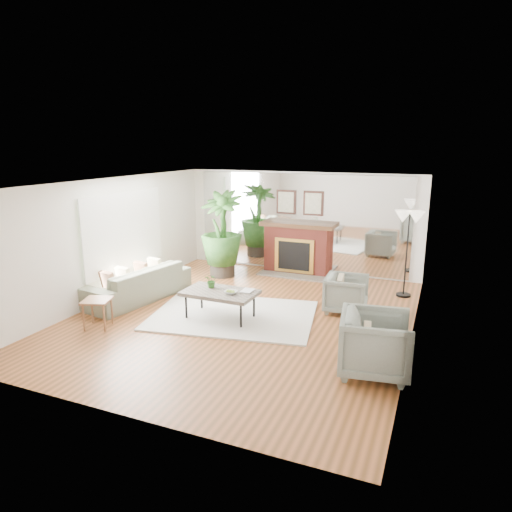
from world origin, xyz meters
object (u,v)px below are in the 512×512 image
at_px(armchair_back, 346,294).
at_px(floor_lamp, 409,224).
at_px(coffee_table, 220,293).
at_px(fireplace, 297,247).
at_px(potted_ficus, 222,231).
at_px(side_table, 97,304).
at_px(sofa, 137,283).
at_px(armchair_front, 375,344).

relative_size(armchair_back, floor_lamp, 0.43).
distance_m(armchair_back, floor_lamp, 2.08).
bearing_deg(armchair_back, coffee_table, 117.51).
height_order(fireplace, coffee_table, fireplace).
bearing_deg(potted_ficus, side_table, -98.39).
xyz_separation_m(sofa, armchair_front, (5.05, -1.35, 0.10)).
distance_m(armchair_back, potted_ficus, 3.65).
relative_size(side_table, floor_lamp, 0.32).
distance_m(sofa, floor_lamp, 5.76).
height_order(sofa, floor_lamp, floor_lamp).
relative_size(sofa, armchair_back, 2.99).
bearing_deg(fireplace, floor_lamp, -17.70).
bearing_deg(coffee_table, side_table, -146.66).
height_order(coffee_table, armchair_front, armchair_front).
bearing_deg(side_table, armchair_back, 32.30).
relative_size(potted_ficus, floor_lamp, 1.14).
xyz_separation_m(coffee_table, floor_lamp, (3.02, 2.67, 1.07)).
bearing_deg(armchair_back, fireplace, 33.49).
xyz_separation_m(sofa, armchair_back, (4.18, 0.93, 0.01)).
bearing_deg(side_table, sofa, 100.92).
distance_m(coffee_table, armchair_front, 3.12).
bearing_deg(armchair_front, coffee_table, 62.50).
bearing_deg(floor_lamp, side_table, -141.35).
xyz_separation_m(coffee_table, potted_ficus, (-1.25, 2.58, 0.62)).
bearing_deg(floor_lamp, armchair_front, -91.16).
xyz_separation_m(coffee_table, armchair_back, (2.07, 1.26, -0.13)).
distance_m(fireplace, armchair_front, 5.23).
height_order(fireplace, floor_lamp, fireplace).
distance_m(potted_ficus, floor_lamp, 4.30).
bearing_deg(armchair_back, floor_lamp, -37.80).
height_order(coffee_table, armchair_back, armchair_back).
distance_m(coffee_table, sofa, 2.13).
bearing_deg(side_table, armchair_front, 2.18).
bearing_deg(fireplace, sofa, -127.54).
bearing_deg(sofa, fireplace, 152.57).
xyz_separation_m(armchair_front, side_table, (-4.76, -0.18, -0.01)).
height_order(coffee_table, side_table, coffee_table).
bearing_deg(sofa, coffee_table, 90.94).
distance_m(armchair_back, side_table, 4.59).
xyz_separation_m(coffee_table, armchair_front, (2.95, -1.01, -0.05)).
xyz_separation_m(armchair_back, floor_lamp, (0.95, 1.41, 1.20)).
relative_size(coffee_table, floor_lamp, 0.74).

